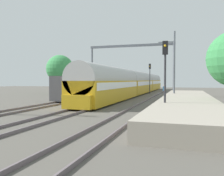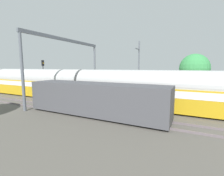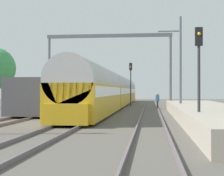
{
  "view_description": "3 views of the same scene",
  "coord_description": "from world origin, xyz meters",
  "px_view_note": "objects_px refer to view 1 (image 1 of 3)",
  "views": [
    {
      "loc": [
        8.04,
        -20.31,
        2.41
      ],
      "look_at": [
        0.0,
        5.15,
        1.52
      ],
      "focal_mm": 37.45,
      "sensor_mm": 36.0,
      "label": 1
    },
    {
      "loc": [
        -16.45,
        0.09,
        4.3
      ],
      "look_at": [
        1.93,
        9.28,
        1.61
      ],
      "focal_mm": 26.01,
      "sensor_mm": 36.0,
      "label": 2
    },
    {
      "loc": [
        4.38,
        -21.75,
        1.95
      ],
      "look_at": [
        0.0,
        17.92,
        2.23
      ],
      "focal_mm": 56.41,
      "sensor_mm": 36.0,
      "label": 3
    }
  ],
  "objects_px": {
    "passenger_train": "(138,83)",
    "railway_signal_near": "(165,68)",
    "freight_car": "(86,87)",
    "catenary_gantry": "(131,59)",
    "railway_signal_far": "(150,75)",
    "person_crossing": "(164,90)"
  },
  "relations": [
    {
      "from": "railway_signal_far",
      "to": "catenary_gantry",
      "type": "xyz_separation_m",
      "value": [
        -1.92,
        -6.88,
        2.27
      ]
    },
    {
      "from": "freight_car",
      "to": "catenary_gantry",
      "type": "distance_m",
      "value": 9.22
    },
    {
      "from": "railway_signal_near",
      "to": "catenary_gantry",
      "type": "bearing_deg",
      "value": 109.49
    },
    {
      "from": "railway_signal_far",
      "to": "catenary_gantry",
      "type": "height_order",
      "value": "catenary_gantry"
    },
    {
      "from": "freight_car",
      "to": "railway_signal_near",
      "type": "distance_m",
      "value": 16.48
    },
    {
      "from": "railway_signal_far",
      "to": "catenary_gantry",
      "type": "distance_m",
      "value": 7.49
    },
    {
      "from": "freight_car",
      "to": "person_crossing",
      "type": "xyz_separation_m",
      "value": [
        9.45,
        6.62,
        -0.44
      ]
    },
    {
      "from": "passenger_train",
      "to": "railway_signal_near",
      "type": "xyz_separation_m",
      "value": [
        6.72,
        -24.89,
        1.25
      ]
    },
    {
      "from": "freight_car",
      "to": "person_crossing",
      "type": "bearing_deg",
      "value": 35.02
    },
    {
      "from": "catenary_gantry",
      "to": "railway_signal_near",
      "type": "bearing_deg",
      "value": -70.51
    },
    {
      "from": "railway_signal_near",
      "to": "railway_signal_far",
      "type": "bearing_deg",
      "value": 100.51
    },
    {
      "from": "freight_car",
      "to": "railway_signal_far",
      "type": "xyz_separation_m",
      "value": [
        6.31,
        13.8,
        1.94
      ]
    },
    {
      "from": "railway_signal_far",
      "to": "freight_car",
      "type": "bearing_deg",
      "value": -114.55
    },
    {
      "from": "freight_car",
      "to": "catenary_gantry",
      "type": "height_order",
      "value": "catenary_gantry"
    },
    {
      "from": "person_crossing",
      "to": "railway_signal_far",
      "type": "height_order",
      "value": "railway_signal_far"
    },
    {
      "from": "passenger_train",
      "to": "railway_signal_far",
      "type": "bearing_deg",
      "value": 26.78
    },
    {
      "from": "railway_signal_near",
      "to": "railway_signal_far",
      "type": "height_order",
      "value": "railway_signal_far"
    },
    {
      "from": "passenger_train",
      "to": "catenary_gantry",
      "type": "xyz_separation_m",
      "value": [
        0.0,
        -5.91,
        3.71
      ]
    },
    {
      "from": "freight_car",
      "to": "railway_signal_near",
      "type": "relative_size",
      "value": 2.58
    },
    {
      "from": "person_crossing",
      "to": "catenary_gantry",
      "type": "xyz_separation_m",
      "value": [
        -5.06,
        0.3,
        4.65
      ]
    },
    {
      "from": "passenger_train",
      "to": "catenary_gantry",
      "type": "distance_m",
      "value": 6.98
    },
    {
      "from": "person_crossing",
      "to": "railway_signal_near",
      "type": "relative_size",
      "value": 0.34
    }
  ]
}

